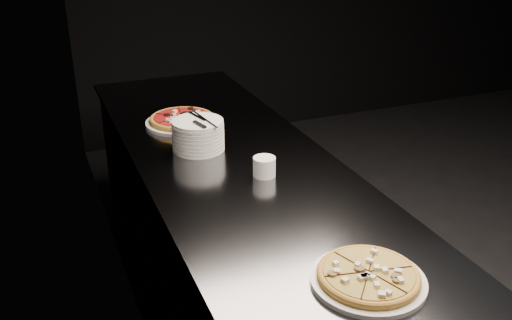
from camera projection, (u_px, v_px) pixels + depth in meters
name	position (u px, v px, depth m)	size (l,w,h in m)	color
wall_left	(128.00, 44.00, 1.89)	(0.02, 5.00, 2.80)	black
counter	(237.00, 258.00, 2.40)	(0.74, 2.44, 0.92)	#5D5E64
pizza_mushroom	(368.00, 277.00, 1.49)	(0.32, 0.32, 0.04)	white
pizza_tomato	(182.00, 120.00, 2.55)	(0.38, 0.38, 0.04)	white
plate_stack	(198.00, 135.00, 2.28)	(0.21, 0.21, 0.12)	white
cutlery	(201.00, 121.00, 2.24)	(0.07, 0.22, 0.01)	silver
ramekin	(264.00, 166.00, 2.06)	(0.08, 0.08, 0.07)	white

